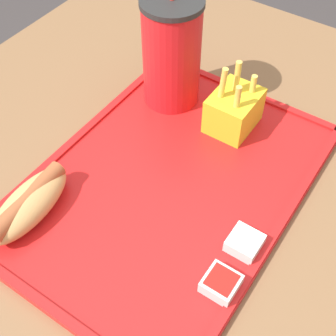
{
  "coord_description": "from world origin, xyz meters",
  "views": [
    {
      "loc": [
        -0.29,
        -0.23,
        1.3
      ],
      "look_at": [
        0.05,
        0.0,
        0.81
      ],
      "focal_mm": 50.0,
      "sensor_mm": 36.0,
      "label": 1
    }
  ],
  "objects_px": {
    "soda_cup": "(172,52)",
    "fries_carton": "(234,109)",
    "hot_dog_far": "(29,204)",
    "sauce_cup_ketchup": "(221,283)",
    "sauce_cup_mayo": "(245,242)"
  },
  "relations": [
    {
      "from": "soda_cup",
      "to": "fries_carton",
      "type": "height_order",
      "value": "soda_cup"
    },
    {
      "from": "hot_dog_far",
      "to": "fries_carton",
      "type": "height_order",
      "value": "fries_carton"
    },
    {
      "from": "hot_dog_far",
      "to": "fries_carton",
      "type": "xyz_separation_m",
      "value": [
        0.3,
        -0.14,
        0.01
      ]
    },
    {
      "from": "fries_carton",
      "to": "sauce_cup_ketchup",
      "type": "xyz_separation_m",
      "value": [
        -0.25,
        -0.12,
        -0.02
      ]
    },
    {
      "from": "fries_carton",
      "to": "sauce_cup_ketchup",
      "type": "distance_m",
      "value": 0.28
    },
    {
      "from": "hot_dog_far",
      "to": "sauce_cup_mayo",
      "type": "relative_size",
      "value": 3.55
    },
    {
      "from": "hot_dog_far",
      "to": "fries_carton",
      "type": "distance_m",
      "value": 0.33
    },
    {
      "from": "sauce_cup_ketchup",
      "to": "soda_cup",
      "type": "bearing_deg",
      "value": 43.46
    },
    {
      "from": "fries_carton",
      "to": "soda_cup",
      "type": "bearing_deg",
      "value": 88.56
    },
    {
      "from": "soda_cup",
      "to": "sauce_cup_mayo",
      "type": "xyz_separation_m",
      "value": [
        -0.19,
        -0.24,
        -0.08
      ]
    },
    {
      "from": "soda_cup",
      "to": "sauce_cup_mayo",
      "type": "relative_size",
      "value": 5.26
    },
    {
      "from": "sauce_cup_mayo",
      "to": "sauce_cup_ketchup",
      "type": "height_order",
      "value": "same"
    },
    {
      "from": "sauce_cup_mayo",
      "to": "soda_cup",
      "type": "bearing_deg",
      "value": 51.54
    },
    {
      "from": "soda_cup",
      "to": "sauce_cup_ketchup",
      "type": "bearing_deg",
      "value": -136.54
    },
    {
      "from": "fries_carton",
      "to": "sauce_cup_ketchup",
      "type": "height_order",
      "value": "fries_carton"
    }
  ]
}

